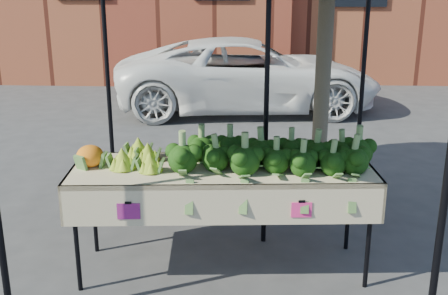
{
  "coord_description": "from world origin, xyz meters",
  "views": [
    {
      "loc": [
        0.27,
        -4.09,
        2.33
      ],
      "look_at": [
        0.01,
        0.21,
        1.0
      ],
      "focal_mm": 43.78,
      "sensor_mm": 36.0,
      "label": 1
    }
  ],
  "objects": [
    {
      "name": "ground",
      "position": [
        0.0,
        0.0,
        0.0
      ],
      "size": [
        90.0,
        90.0,
        0.0
      ],
      "primitive_type": "plane",
      "color": "#323235"
    },
    {
      "name": "romanesco_cluster",
      "position": [
        -0.65,
        0.04,
        1.01
      ],
      "size": [
        0.46,
        0.6,
        0.23
      ],
      "primitive_type": "ellipsoid",
      "color": "#A9BE37",
      "rests_on": "table"
    },
    {
      "name": "table",
      "position": [
        0.01,
        0.01,
        0.45
      ],
      "size": [
        2.46,
        0.99,
        0.9
      ],
      "color": "beige",
      "rests_on": "ground"
    },
    {
      "name": "broccoli_heap",
      "position": [
        0.4,
        0.03,
        1.05
      ],
      "size": [
        1.63,
        0.6,
        0.3
      ],
      "primitive_type": "ellipsoid",
      "color": "black",
      "rests_on": "table"
    },
    {
      "name": "cauliflower_pair",
      "position": [
        -1.04,
        -0.04,
        1.0
      ],
      "size": [
        0.23,
        0.23,
        0.2
      ],
      "primitive_type": "ellipsoid",
      "color": "orange",
      "rests_on": "table"
    },
    {
      "name": "canopy",
      "position": [
        0.01,
        0.61,
        1.37
      ],
      "size": [
        3.16,
        3.16,
        2.74
      ],
      "primitive_type": null,
      "color": "black",
      "rests_on": "ground"
    }
  ]
}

